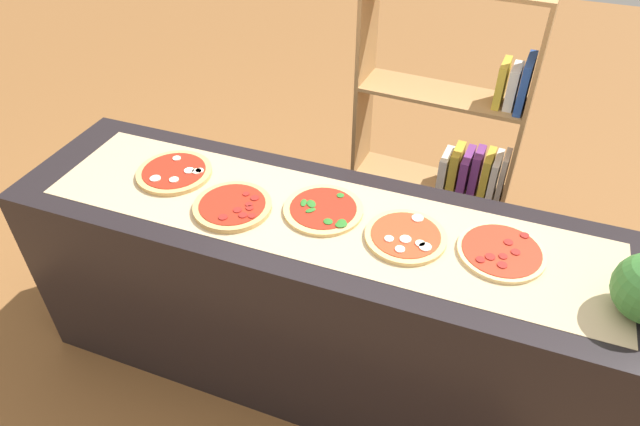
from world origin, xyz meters
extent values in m
plane|color=brown|center=(0.00, 0.00, 0.00)|extent=(12.00, 12.00, 0.00)
cube|color=black|center=(0.00, 0.00, 0.46)|extent=(2.51, 0.68, 0.92)
cube|color=tan|center=(0.00, 0.00, 0.92)|extent=(2.20, 0.50, 0.00)
cylinder|color=tan|center=(-0.67, 0.05, 0.93)|extent=(0.31, 0.31, 0.02)
cylinder|color=#AD2314|center=(-0.67, 0.05, 0.94)|extent=(0.26, 0.26, 0.00)
cylinder|color=#EFE5CC|center=(-0.61, 0.06, 0.95)|extent=(0.04, 0.04, 0.00)
cylinder|color=#EFE5CC|center=(-0.56, 0.08, 0.95)|extent=(0.03, 0.03, 0.00)
cylinder|color=#EFE5CC|center=(-0.71, -0.04, 0.95)|extent=(0.04, 0.04, 0.00)
cylinder|color=#EFE5CC|center=(-0.57, 0.07, 0.95)|extent=(0.04, 0.04, 0.00)
cylinder|color=#EFE5CC|center=(-0.63, -0.02, 0.95)|extent=(0.04, 0.04, 0.00)
cylinder|color=#EFE5CC|center=(-0.70, 0.12, 0.95)|extent=(0.03, 0.03, 0.00)
cylinder|color=tan|center=(-0.33, -0.07, 0.93)|extent=(0.30, 0.30, 0.02)
cylinder|color=#AD2314|center=(-0.33, -0.07, 0.95)|extent=(0.26, 0.26, 0.00)
cylinder|color=maroon|center=(-0.33, -0.16, 0.95)|extent=(0.03, 0.03, 0.00)
cylinder|color=maroon|center=(-0.26, -0.12, 0.95)|extent=(0.03, 0.03, 0.00)
cylinder|color=maroon|center=(-0.30, -0.10, 0.95)|extent=(0.03, 0.03, 0.00)
cylinder|color=maroon|center=(-0.31, 0.00, 0.95)|extent=(0.03, 0.03, 0.00)
cylinder|color=maroon|center=(-0.26, -0.08, 0.95)|extent=(0.03, 0.03, 0.00)
cylinder|color=maroon|center=(-0.27, -0.06, 0.95)|extent=(0.03, 0.03, 0.00)
cylinder|color=maroon|center=(-0.27, -0.01, 0.95)|extent=(0.03, 0.03, 0.00)
cylinder|color=maroon|center=(-0.23, -0.11, 0.95)|extent=(0.03, 0.03, 0.00)
cylinder|color=#DBB26B|center=(0.00, 0.04, 0.93)|extent=(0.31, 0.31, 0.02)
cylinder|color=#AD2314|center=(0.00, 0.04, 0.94)|extent=(0.26, 0.26, 0.00)
ellipsoid|color=#286B23|center=(0.10, -0.04, 0.94)|extent=(0.06, 0.06, 0.00)
ellipsoid|color=#286B23|center=(-0.08, 0.03, 0.94)|extent=(0.03, 0.05, 0.00)
ellipsoid|color=#286B23|center=(0.10, -0.03, 0.94)|extent=(0.03, 0.04, 0.00)
ellipsoid|color=#286B23|center=(0.04, 0.13, 0.94)|extent=(0.04, 0.04, 0.00)
ellipsoid|color=#286B23|center=(0.05, -0.04, 0.94)|extent=(0.05, 0.05, 0.00)
ellipsoid|color=#286B23|center=(-0.05, 0.04, 0.94)|extent=(0.06, 0.06, 0.00)
ellipsoid|color=#286B23|center=(-0.04, 0.00, 0.94)|extent=(0.05, 0.05, 0.00)
cylinder|color=#DBB26B|center=(0.33, -0.01, 0.93)|extent=(0.30, 0.30, 0.02)
cylinder|color=red|center=(0.33, -0.01, 0.94)|extent=(0.25, 0.25, 0.00)
cylinder|color=#EFE5CC|center=(0.39, -0.04, 0.95)|extent=(0.03, 0.03, 0.00)
cylinder|color=#EFE5CC|center=(0.33, -0.09, 0.95)|extent=(0.04, 0.04, 0.00)
cylinder|color=#EFE5CC|center=(0.41, -0.05, 0.95)|extent=(0.04, 0.04, 0.00)
cylinder|color=#EFE5CC|center=(0.28, -0.05, 0.95)|extent=(0.03, 0.03, 0.00)
cylinder|color=#EFE5CC|center=(0.34, -0.04, 0.95)|extent=(0.04, 0.04, 0.00)
cylinder|color=#EFE5CC|center=(0.35, 0.10, 0.95)|extent=(0.04, 0.04, 0.00)
cylinder|color=#E5C17F|center=(0.67, 0.03, 0.93)|extent=(0.31, 0.31, 0.01)
cylinder|color=red|center=(0.67, 0.03, 0.94)|extent=(0.28, 0.28, 0.00)
cylinder|color=maroon|center=(0.68, -0.04, 0.94)|extent=(0.03, 0.03, 0.00)
cylinder|color=maroon|center=(0.61, -0.04, 0.94)|extent=(0.03, 0.03, 0.00)
cylinder|color=maroon|center=(0.69, 0.08, 0.94)|extent=(0.03, 0.03, 0.00)
cylinder|color=maroon|center=(0.68, 0.00, 0.94)|extent=(0.03, 0.03, 0.00)
cylinder|color=maroon|center=(0.64, -0.02, 0.94)|extent=(0.03, 0.03, 0.00)
cylinder|color=maroon|center=(0.74, 0.14, 0.94)|extent=(0.03, 0.03, 0.00)
cylinder|color=maroon|center=(0.72, 0.04, 0.94)|extent=(0.03, 0.03, 0.00)
cube|color=#A87A47|center=(0.66, 0.92, 0.78)|extent=(0.03, 0.25, 1.55)
cube|color=#A87A47|center=(-0.12, 0.97, 0.78)|extent=(0.03, 0.25, 1.55)
cube|color=#A87A47|center=(0.27, 0.94, 0.01)|extent=(0.78, 0.30, 0.02)
cube|color=#234799|center=(0.63, 0.92, 0.14)|extent=(0.04, 0.18, 0.24)
cube|color=#234799|center=(0.60, 0.92, 0.11)|extent=(0.04, 0.17, 0.18)
cube|color=#234799|center=(0.55, 0.93, 0.11)|extent=(0.05, 0.18, 0.19)
cube|color=#B22823|center=(0.51, 0.93, 0.12)|extent=(0.05, 0.17, 0.21)
cube|color=#234799|center=(0.45, 0.93, 0.11)|extent=(0.04, 0.16, 0.18)
cube|color=gold|center=(0.41, 0.94, 0.14)|extent=(0.04, 0.15, 0.24)
cube|color=#A87A47|center=(0.27, 0.94, 0.52)|extent=(0.78, 0.30, 0.02)
cube|color=silver|center=(0.63, 0.92, 0.66)|extent=(0.03, 0.14, 0.25)
cube|color=silver|center=(0.59, 0.92, 0.64)|extent=(0.04, 0.19, 0.23)
cube|color=gold|center=(0.55, 0.93, 0.65)|extent=(0.05, 0.17, 0.23)
cube|color=#753384|center=(0.50, 0.93, 0.65)|extent=(0.05, 0.16, 0.24)
cube|color=#753384|center=(0.45, 0.93, 0.63)|extent=(0.05, 0.21, 0.21)
cube|color=gold|center=(0.39, 0.94, 0.64)|extent=(0.05, 0.18, 0.22)
cube|color=silver|center=(0.34, 0.94, 0.62)|extent=(0.05, 0.18, 0.18)
cube|color=#A87A47|center=(0.27, 0.94, 1.03)|extent=(0.78, 0.30, 0.02)
cube|color=#234799|center=(0.63, 0.92, 1.16)|extent=(0.05, 0.21, 0.23)
cube|color=silver|center=(0.58, 0.92, 1.14)|extent=(0.05, 0.15, 0.19)
cube|color=gold|center=(0.53, 0.93, 1.14)|extent=(0.04, 0.16, 0.20)
camera|label=1|loc=(0.58, -1.53, 2.28)|focal=31.37mm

